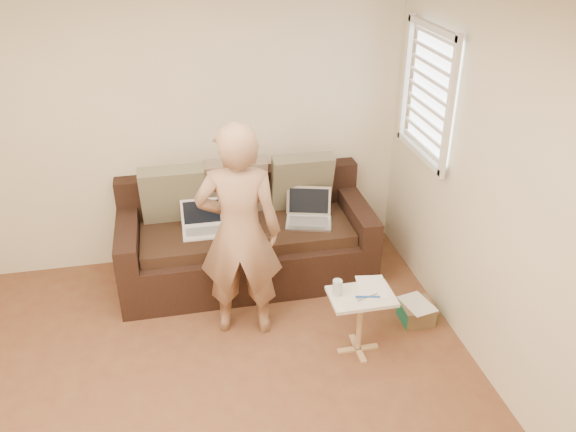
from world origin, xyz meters
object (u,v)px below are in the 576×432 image
at_px(side_table, 360,323).
at_px(drinking_glass, 337,287).
at_px(sofa, 246,235).
at_px(person, 239,233).
at_px(laptop_silver, 309,224).
at_px(laptop_white, 204,233).
at_px(striped_box, 416,312).

distance_m(side_table, drinking_glass, 0.36).
relative_size(sofa, side_table, 4.27).
xyz_separation_m(side_table, drinking_glass, (-0.17, 0.04, 0.32)).
relative_size(person, side_table, 3.39).
height_order(sofa, side_table, sofa).
xyz_separation_m(laptop_silver, drinking_glass, (-0.04, -1.06, 0.06)).
relative_size(laptop_silver, side_table, 0.77).
height_order(person, side_table, person).
bearing_deg(laptop_silver, sofa, -172.45).
xyz_separation_m(laptop_white, side_table, (1.05, -1.13, -0.26)).
bearing_deg(sofa, person, -101.07).
height_order(side_table, drinking_glass, drinking_glass).
distance_m(sofa, striped_box, 1.60).
distance_m(laptop_silver, striped_box, 1.19).
bearing_deg(side_table, striped_box, 23.31).
xyz_separation_m(person, side_table, (0.82, -0.46, -0.61)).
bearing_deg(side_table, drinking_glass, 165.63).
bearing_deg(striped_box, side_table, -156.69).
xyz_separation_m(laptop_white, person, (0.23, -0.67, 0.35)).
bearing_deg(drinking_glass, person, 147.24).
bearing_deg(striped_box, person, 171.32).
xyz_separation_m(sofa, side_table, (0.68, -1.18, -0.17)).
bearing_deg(sofa, side_table, -60.28).
bearing_deg(side_table, laptop_white, 132.88).
bearing_deg(striped_box, sofa, 143.12).
xyz_separation_m(person, striped_box, (1.39, -0.21, -0.79)).
bearing_deg(laptop_silver, striped_box, -34.73).
relative_size(laptop_silver, laptop_white, 1.11).
bearing_deg(laptop_white, drinking_glass, -50.34).
bearing_deg(sofa, drinking_glass, -66.17).
distance_m(laptop_white, person, 0.79).
distance_m(person, side_table, 1.12).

